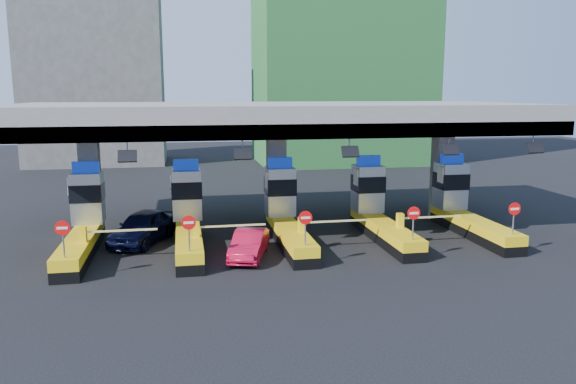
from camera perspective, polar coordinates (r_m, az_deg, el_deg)
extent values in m
plane|color=black|center=(29.31, -0.20, -4.95)|extent=(120.00, 120.00, 0.00)
cube|color=slate|center=(31.28, -1.22, 7.61)|extent=(28.00, 12.00, 1.50)
cube|color=#4C4C49|center=(25.71, 0.90, 6.17)|extent=(28.00, 0.60, 0.70)
cube|color=slate|center=(31.58, -19.40, 0.67)|extent=(1.00, 1.00, 5.50)
cube|color=slate|center=(31.63, -1.20, 1.26)|extent=(1.00, 1.00, 5.50)
cube|color=slate|center=(34.69, 15.32, 1.69)|extent=(1.00, 1.00, 5.50)
cylinder|color=slate|center=(25.34, -16.01, 4.36)|extent=(0.06, 0.06, 0.50)
cube|color=black|center=(25.18, -16.01, 3.52)|extent=(0.80, 0.38, 0.54)
cylinder|color=slate|center=(25.37, -4.66, 4.72)|extent=(0.06, 0.06, 0.50)
cube|color=black|center=(25.21, -4.60, 3.89)|extent=(0.80, 0.38, 0.54)
cylinder|color=slate|center=(26.37, 6.24, 4.90)|extent=(0.06, 0.06, 0.50)
cube|color=black|center=(26.22, 6.36, 4.10)|extent=(0.80, 0.38, 0.54)
cylinder|color=slate|center=(28.23, 16.03, 4.91)|extent=(0.06, 0.06, 0.50)
cube|color=black|center=(28.09, 16.18, 4.16)|extent=(0.80, 0.38, 0.54)
cylinder|color=slate|center=(30.52, 23.63, 4.82)|extent=(0.06, 0.06, 0.50)
cube|color=black|center=(30.38, 23.80, 4.12)|extent=(0.80, 0.38, 0.54)
cube|color=black|center=(28.23, -20.29, -5.66)|extent=(1.20, 8.00, 0.50)
cube|color=#E5B70C|center=(28.11, -20.35, -4.68)|extent=(1.20, 8.00, 0.50)
cube|color=#9EA3A8|center=(30.48, -19.67, -0.53)|extent=(1.50, 1.50, 2.60)
cube|color=black|center=(30.41, -19.71, 0.02)|extent=(1.56, 1.56, 0.90)
cube|color=#0C2DBF|center=(30.25, -19.85, 2.41)|extent=(1.30, 0.35, 0.55)
cube|color=white|center=(30.21, -21.34, 0.62)|extent=(0.06, 0.70, 0.90)
cylinder|color=slate|center=(24.46, -21.85, -4.76)|extent=(0.07, 0.07, 1.30)
cylinder|color=red|center=(24.29, -21.95, -3.41)|extent=(0.60, 0.04, 0.60)
cube|color=white|center=(24.27, -21.96, -3.42)|extent=(0.42, 0.02, 0.10)
cube|color=#E5B70C|center=(26.76, -20.10, -4.07)|extent=(0.30, 0.35, 0.70)
cube|color=white|center=(26.51, -16.59, -3.78)|extent=(3.20, 0.08, 0.08)
cube|color=black|center=(27.82, -10.04, -5.41)|extent=(1.20, 8.00, 0.50)
cube|color=#E5B70C|center=(27.69, -10.07, -4.41)|extent=(1.20, 8.00, 0.50)
cube|color=#9EA3A8|center=(30.10, -10.24, -0.23)|extent=(1.50, 1.50, 2.60)
cube|color=black|center=(30.02, -10.26, 0.33)|extent=(1.56, 1.56, 0.90)
cube|color=#0C2DBF|center=(29.86, -10.33, 2.76)|extent=(1.30, 0.35, 0.55)
cube|color=white|center=(29.69, -11.82, 0.95)|extent=(0.06, 0.70, 0.90)
cylinder|color=slate|center=(23.98, -10.02, -4.46)|extent=(0.07, 0.07, 1.30)
cylinder|color=red|center=(23.81, -10.06, -3.08)|extent=(0.60, 0.04, 0.60)
cube|color=white|center=(23.78, -10.06, -3.10)|extent=(0.42, 0.02, 0.10)
cube|color=#E5B70C|center=(26.38, -9.31, -3.77)|extent=(0.30, 0.35, 0.70)
cube|color=white|center=(26.44, -5.74, -3.43)|extent=(3.20, 0.08, 0.08)
cube|color=black|center=(28.29, 0.17, -4.98)|extent=(1.20, 8.00, 0.50)
cube|color=#E5B70C|center=(28.17, 0.17, -4.00)|extent=(1.20, 8.00, 0.50)
cube|color=#9EA3A8|center=(30.54, -0.82, 0.09)|extent=(1.50, 1.50, 2.60)
cube|color=black|center=(30.47, -0.81, 0.63)|extent=(1.56, 1.56, 0.90)
cube|color=#0C2DBF|center=(30.30, -0.83, 3.03)|extent=(1.30, 0.35, 0.55)
cube|color=white|center=(30.00, -2.23, 1.25)|extent=(0.06, 0.70, 0.90)
cylinder|color=slate|center=(24.53, 1.77, -3.98)|extent=(0.07, 0.07, 1.30)
cylinder|color=red|center=(24.36, 1.79, -2.63)|extent=(0.60, 0.04, 0.60)
cube|color=white|center=(24.34, 1.80, -2.64)|extent=(0.42, 0.02, 0.10)
cube|color=#E5B70C|center=(26.95, 1.39, -3.34)|extent=(0.30, 0.35, 0.70)
cube|color=white|center=(27.31, 4.78, -2.98)|extent=(3.20, 0.08, 0.08)
cube|color=black|center=(29.62, 9.74, -4.44)|extent=(1.20, 8.00, 0.50)
cube|color=#E5B70C|center=(29.50, 9.77, -3.50)|extent=(1.20, 8.00, 0.50)
cube|color=#9EA3A8|center=(31.77, 8.10, 0.38)|extent=(1.50, 1.50, 2.60)
cube|color=black|center=(31.70, 8.13, 0.91)|extent=(1.56, 1.56, 0.90)
cube|color=#0C2DBF|center=(31.54, 8.17, 3.21)|extent=(1.30, 0.35, 0.55)
cube|color=white|center=(31.13, 6.91, 1.51)|extent=(0.06, 0.70, 0.90)
cylinder|color=slate|center=(26.04, 12.59, -3.38)|extent=(0.07, 0.07, 1.30)
cylinder|color=red|center=(25.89, 12.67, -2.11)|extent=(0.60, 0.04, 0.60)
cube|color=white|center=(25.86, 12.69, -2.12)|extent=(0.42, 0.02, 0.10)
cube|color=#E5B70C|center=(28.40, 11.31, -2.84)|extent=(0.30, 0.35, 0.70)
cube|color=white|center=(29.03, 14.35, -2.48)|extent=(3.20, 0.08, 0.08)
cube|color=black|center=(31.68, 18.27, -3.85)|extent=(1.20, 8.00, 0.50)
cube|color=#E5B70C|center=(31.57, 18.32, -2.97)|extent=(1.20, 8.00, 0.50)
cube|color=#9EA3A8|center=(33.70, 16.18, 0.63)|extent=(1.50, 1.50, 2.60)
cube|color=black|center=(33.64, 16.22, 1.13)|extent=(1.56, 1.56, 0.90)
cube|color=#0C2DBF|center=(33.49, 16.31, 3.30)|extent=(1.30, 0.35, 0.55)
cube|color=white|center=(32.98, 15.23, 1.71)|extent=(0.06, 0.70, 0.90)
cylinder|color=slate|center=(28.37, 21.92, -2.78)|extent=(0.07, 0.07, 1.30)
cylinder|color=red|center=(28.23, 22.03, -1.60)|extent=(0.60, 0.04, 0.60)
cube|color=white|center=(28.21, 22.06, -1.61)|extent=(0.42, 0.02, 0.10)
cube|color=#E5B70C|center=(30.60, 20.04, -2.33)|extent=(0.30, 0.35, 0.70)
cube|color=white|center=(31.45, 22.64, -1.99)|extent=(3.20, 0.08, 0.08)
cube|color=#1E5926|center=(62.56, 5.47, 15.94)|extent=(18.00, 12.00, 28.00)
cube|color=#4C4C49|center=(64.44, -18.95, 10.82)|extent=(14.00, 10.00, 18.00)
imported|color=black|center=(29.64, -14.51, -3.45)|extent=(3.72, 5.25, 1.66)
imported|color=red|center=(26.23, -3.97, -5.33)|extent=(2.43, 4.15, 1.29)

